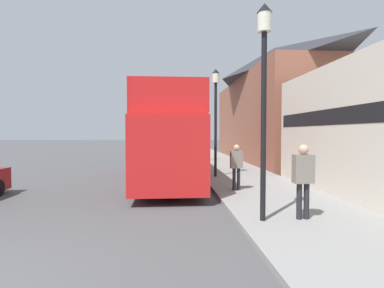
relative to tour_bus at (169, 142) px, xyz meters
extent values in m
plane|color=#4C4C4F|center=(-3.31, 10.88, -1.82)|extent=(144.00, 144.00, 0.00)
cube|color=gray|center=(3.58, 7.88, -1.75)|extent=(3.81, 108.00, 0.14)
cube|color=black|center=(5.54, -4.98, 0.98)|extent=(0.12, 10.17, 0.55)
cube|color=#935642|center=(8.49, 9.95, 1.46)|extent=(6.00, 17.18, 6.56)
pyramid|color=#2D2D33|center=(8.49, 9.95, 6.01)|extent=(6.00, 17.18, 2.54)
cube|color=red|center=(0.00, -0.11, -0.27)|extent=(2.58, 9.66, 2.54)
cube|color=orange|center=(0.00, -0.59, -0.14)|extent=(2.58, 5.32, 0.45)
cube|color=black|center=(0.00, -0.11, 0.50)|extent=(2.60, 8.89, 0.70)
cube|color=red|center=(0.00, -0.11, 1.05)|extent=(2.57, 8.89, 0.10)
cube|color=red|center=(-1.23, -0.12, 1.64)|extent=(0.11, 8.88, 1.07)
cube|color=red|center=(1.23, -0.10, 1.64)|extent=(0.11, 8.88, 1.07)
cube|color=red|center=(0.02, -4.51, 1.64)|extent=(2.53, 0.08, 1.07)
cube|color=red|center=(-0.02, 3.65, 1.64)|extent=(2.54, 1.36, 1.07)
cylinder|color=black|center=(-1.15, 2.88, -1.30)|extent=(0.28, 1.05, 1.04)
cylinder|color=black|center=(1.12, 2.89, -1.30)|extent=(0.28, 1.05, 1.04)
cylinder|color=black|center=(-1.12, -2.91, -1.30)|extent=(0.28, 1.05, 1.04)
cylinder|color=black|center=(1.15, -2.90, -1.30)|extent=(0.28, 1.05, 1.04)
cube|color=black|center=(0.58, 7.97, -1.26)|extent=(1.88, 4.00, 0.75)
cube|color=black|center=(0.59, 7.85, -0.65)|extent=(1.58, 1.95, 0.48)
cylinder|color=black|center=(-0.25, 9.15, -1.49)|extent=(0.23, 0.66, 0.65)
cylinder|color=black|center=(1.30, 9.22, -1.49)|extent=(0.23, 0.66, 0.65)
cylinder|color=black|center=(-0.14, 6.72, -1.49)|extent=(0.23, 0.66, 0.65)
cylinder|color=black|center=(1.42, 6.79, -1.49)|extent=(0.23, 0.66, 0.65)
cylinder|color=#232328|center=(3.20, -6.82, -1.24)|extent=(0.13, 0.13, 0.89)
cylinder|color=#232328|center=(3.39, -6.82, -1.24)|extent=(0.13, 0.13, 0.89)
cube|color=gray|center=(3.30, -6.82, -0.44)|extent=(0.48, 0.26, 0.70)
sphere|color=tan|center=(3.30, -6.82, 0.03)|extent=(0.24, 0.24, 0.24)
cylinder|color=#232328|center=(2.42, -3.01, -1.27)|extent=(0.12, 0.12, 0.81)
cylinder|color=#232328|center=(2.59, -3.01, -1.27)|extent=(0.12, 0.12, 0.81)
cube|color=gray|center=(2.50, -3.01, -0.54)|extent=(0.44, 0.24, 0.64)
sphere|color=tan|center=(2.50, -3.01, -0.11)|extent=(0.22, 0.22, 0.22)
cylinder|color=black|center=(2.28, -6.86, 0.57)|extent=(0.13, 0.13, 4.51)
cylinder|color=silver|center=(2.28, -6.86, 3.05)|extent=(0.32, 0.32, 0.45)
cone|color=black|center=(2.28, -6.86, 3.38)|extent=(0.35, 0.35, 0.22)
cylinder|color=black|center=(2.27, 0.50, 0.58)|extent=(0.13, 0.13, 4.53)
cylinder|color=silver|center=(2.27, 0.50, 3.07)|extent=(0.32, 0.32, 0.45)
cone|color=black|center=(2.27, 0.50, 3.41)|extent=(0.35, 0.35, 0.22)
cylinder|color=black|center=(2.03, 7.86, 0.53)|extent=(0.13, 0.13, 4.42)
cylinder|color=silver|center=(2.03, 7.86, 2.96)|extent=(0.32, 0.32, 0.45)
cone|color=black|center=(2.03, 7.86, 3.30)|extent=(0.35, 0.35, 0.22)
camera|label=1|loc=(0.03, -13.87, 0.44)|focal=28.00mm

